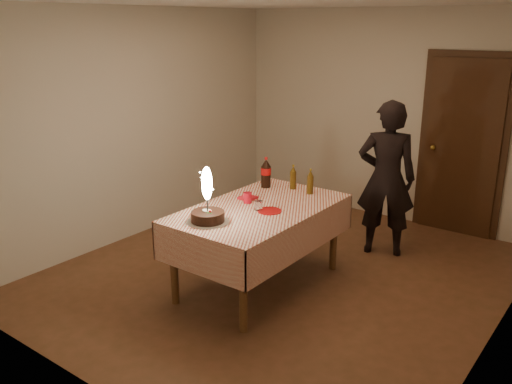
{
  "coord_description": "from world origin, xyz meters",
  "views": [
    {
      "loc": [
        2.77,
        -4.12,
        2.42
      ],
      "look_at": [
        -0.04,
        -0.37,
        0.95
      ],
      "focal_mm": 38.0,
      "sensor_mm": 36.0,
      "label": 1
    }
  ],
  "objects_px": {
    "photographer": "(386,179)",
    "birthday_cake": "(208,209)",
    "red_cup": "(248,198)",
    "clear_cup": "(259,206)",
    "amber_bottle_right": "(310,182)",
    "cola_bottle": "(266,173)",
    "amber_bottle_left": "(293,178)",
    "red_plate": "(270,211)",
    "dining_table": "(259,218)"
  },
  "relations": [
    {
      "from": "amber_bottle_left",
      "to": "red_plate",
      "type": "bearing_deg",
      "value": -73.35
    },
    {
      "from": "red_cup",
      "to": "clear_cup",
      "type": "distance_m",
      "value": 0.24
    },
    {
      "from": "dining_table",
      "to": "amber_bottle_right",
      "type": "distance_m",
      "value": 0.69
    },
    {
      "from": "red_plate",
      "to": "amber_bottle_right",
      "type": "distance_m",
      "value": 0.68
    },
    {
      "from": "dining_table",
      "to": "cola_bottle",
      "type": "relative_size",
      "value": 5.42
    },
    {
      "from": "photographer",
      "to": "birthday_cake",
      "type": "bearing_deg",
      "value": -110.02
    },
    {
      "from": "clear_cup",
      "to": "amber_bottle_left",
      "type": "relative_size",
      "value": 0.35
    },
    {
      "from": "birthday_cake",
      "to": "cola_bottle",
      "type": "xyz_separation_m",
      "value": [
        -0.2,
        1.13,
        0.04
      ]
    },
    {
      "from": "dining_table",
      "to": "red_plate",
      "type": "height_order",
      "value": "red_plate"
    },
    {
      "from": "dining_table",
      "to": "photographer",
      "type": "bearing_deg",
      "value": 67.07
    },
    {
      "from": "amber_bottle_left",
      "to": "amber_bottle_right",
      "type": "relative_size",
      "value": 1.0
    },
    {
      "from": "amber_bottle_right",
      "to": "photographer",
      "type": "bearing_deg",
      "value": 60.54
    },
    {
      "from": "red_plate",
      "to": "cola_bottle",
      "type": "bearing_deg",
      "value": 128.39
    },
    {
      "from": "birthday_cake",
      "to": "red_plate",
      "type": "height_order",
      "value": "birthday_cake"
    },
    {
      "from": "cola_bottle",
      "to": "red_plate",
      "type": "bearing_deg",
      "value": -51.61
    },
    {
      "from": "red_cup",
      "to": "amber_bottle_right",
      "type": "height_order",
      "value": "amber_bottle_right"
    },
    {
      "from": "birthday_cake",
      "to": "cola_bottle",
      "type": "bearing_deg",
      "value": 100.17
    },
    {
      "from": "birthday_cake",
      "to": "cola_bottle",
      "type": "distance_m",
      "value": 1.14
    },
    {
      "from": "cola_bottle",
      "to": "photographer",
      "type": "relative_size",
      "value": 0.19
    },
    {
      "from": "dining_table",
      "to": "red_cup",
      "type": "relative_size",
      "value": 17.2
    },
    {
      "from": "birthday_cake",
      "to": "amber_bottle_right",
      "type": "xyz_separation_m",
      "value": [
        0.28,
        1.21,
        0.0
      ]
    },
    {
      "from": "amber_bottle_left",
      "to": "amber_bottle_right",
      "type": "bearing_deg",
      "value": -8.6
    },
    {
      "from": "red_cup",
      "to": "photographer",
      "type": "distance_m",
      "value": 1.6
    },
    {
      "from": "photographer",
      "to": "amber_bottle_right",
      "type": "bearing_deg",
      "value": -119.46
    },
    {
      "from": "red_plate",
      "to": "clear_cup",
      "type": "xyz_separation_m",
      "value": [
        -0.1,
        -0.04,
        0.04
      ]
    },
    {
      "from": "red_plate",
      "to": "clear_cup",
      "type": "distance_m",
      "value": 0.11
    },
    {
      "from": "amber_bottle_left",
      "to": "amber_bottle_right",
      "type": "height_order",
      "value": "same"
    },
    {
      "from": "photographer",
      "to": "red_plate",
      "type": "bearing_deg",
      "value": -107.52
    },
    {
      "from": "birthday_cake",
      "to": "cola_bottle",
      "type": "relative_size",
      "value": 1.53
    },
    {
      "from": "birthday_cake",
      "to": "photographer",
      "type": "xyz_separation_m",
      "value": [
        0.73,
        2.01,
        -0.07
      ]
    },
    {
      "from": "cola_bottle",
      "to": "clear_cup",
      "type": "bearing_deg",
      "value": -59.31
    },
    {
      "from": "amber_bottle_left",
      "to": "clear_cup",
      "type": "bearing_deg",
      "value": -81.15
    },
    {
      "from": "photographer",
      "to": "red_cup",
      "type": "bearing_deg",
      "value": -118.91
    },
    {
      "from": "dining_table",
      "to": "amber_bottle_left",
      "type": "height_order",
      "value": "amber_bottle_left"
    },
    {
      "from": "amber_bottle_right",
      "to": "birthday_cake",
      "type": "bearing_deg",
      "value": -103.03
    },
    {
      "from": "photographer",
      "to": "dining_table",
      "type": "bearing_deg",
      "value": -112.93
    },
    {
      "from": "clear_cup",
      "to": "amber_bottle_left",
      "type": "xyz_separation_m",
      "value": [
        -0.12,
        0.75,
        0.07
      ]
    },
    {
      "from": "red_cup",
      "to": "birthday_cake",
      "type": "bearing_deg",
      "value": -86.13
    },
    {
      "from": "birthday_cake",
      "to": "amber_bottle_left",
      "type": "distance_m",
      "value": 1.24
    },
    {
      "from": "clear_cup",
      "to": "photographer",
      "type": "relative_size",
      "value": 0.05
    },
    {
      "from": "cola_bottle",
      "to": "photographer",
      "type": "height_order",
      "value": "photographer"
    },
    {
      "from": "birthday_cake",
      "to": "red_plate",
      "type": "distance_m",
      "value": 0.61
    },
    {
      "from": "clear_cup",
      "to": "cola_bottle",
      "type": "relative_size",
      "value": 0.28
    },
    {
      "from": "dining_table",
      "to": "amber_bottle_right",
      "type": "height_order",
      "value": "amber_bottle_right"
    },
    {
      "from": "clear_cup",
      "to": "photographer",
      "type": "height_order",
      "value": "photographer"
    },
    {
      "from": "cola_bottle",
      "to": "amber_bottle_left",
      "type": "bearing_deg",
      "value": 24.44
    },
    {
      "from": "amber_bottle_left",
      "to": "photographer",
      "type": "xyz_separation_m",
      "value": [
        0.68,
        0.77,
        -0.07
      ]
    },
    {
      "from": "amber_bottle_right",
      "to": "red_plate",
      "type": "bearing_deg",
      "value": -91.11
    },
    {
      "from": "clear_cup",
      "to": "dining_table",
      "type": "bearing_deg",
      "value": 122.71
    },
    {
      "from": "cola_bottle",
      "to": "photographer",
      "type": "distance_m",
      "value": 1.29
    }
  ]
}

